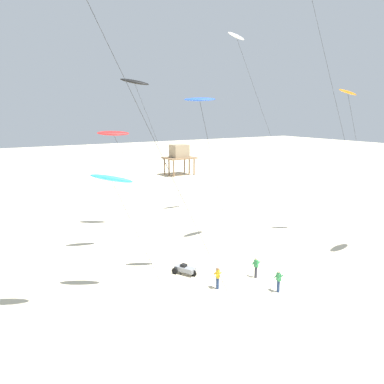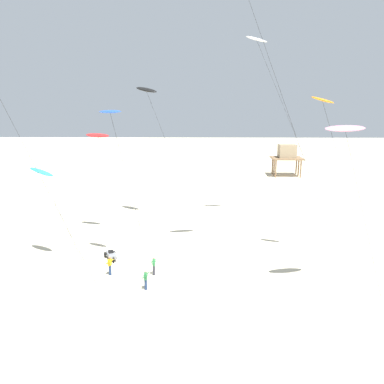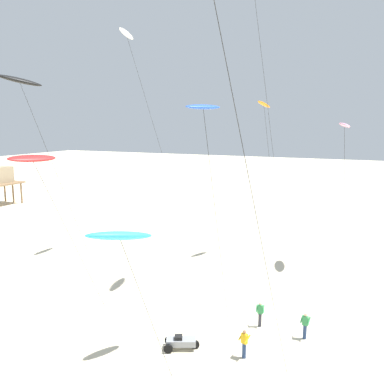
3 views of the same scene
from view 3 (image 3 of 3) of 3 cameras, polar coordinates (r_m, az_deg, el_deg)
ground_plane at (r=28.11m, az=9.65°, el=-17.54°), size 260.00×260.00×0.00m
kite_blue at (r=21.15m, az=1.70°, el=11.78°), size 4.38×1.64×13.94m
kite_black at (r=30.81m, az=-23.62°, el=14.43°), size 7.57×2.44×16.37m
kite_pink at (r=37.46m, az=21.21°, el=8.92°), size 5.15×1.53×13.08m
kite_red at (r=23.50m, az=-22.04°, el=4.39°), size 6.43×1.64×11.29m
kite_orange at (r=39.01m, az=10.41°, el=12.02°), size 5.95×1.40×15.08m
kite_cyan at (r=16.35m, az=-10.35°, el=-6.31°), size 4.93×2.24×8.89m
kite_white at (r=40.92m, az=-9.32°, el=21.20°), size 10.80×2.01×21.77m
kite_flyer_nearest at (r=26.72m, az=9.83°, el=-16.92°), size 0.59×0.62×1.67m
kite_flyer_middle at (r=25.97m, az=16.05°, el=-18.01°), size 0.56×0.58×1.67m
kite_flyer_furthest at (r=23.51m, az=7.57°, el=-20.85°), size 0.66×0.67×1.67m
beach_buggy at (r=24.34m, az=-1.71°, el=-20.87°), size 1.54×2.11×0.82m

